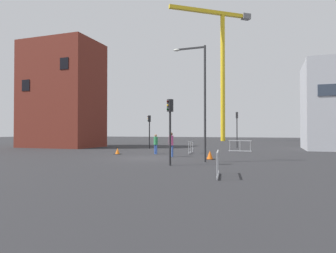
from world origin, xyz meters
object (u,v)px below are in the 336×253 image
streetlamp_tall (201,92)px  traffic_cone_striped (210,155)px  traffic_light_island (149,126)px  traffic_light_near (237,124)px  traffic_cone_orange (117,151)px  pedestrian_walking (171,143)px  construction_crane (221,56)px  pedestrian_waiting (156,143)px  traffic_light_corner (170,121)px

streetlamp_tall → traffic_cone_striped: (0.21, 1.82, -4.08)m
traffic_light_island → traffic_cone_striped: (8.79, -10.35, -2.20)m
traffic_light_near → traffic_cone_orange: 15.78m
pedestrian_walking → traffic_cone_striped: bearing=-19.3°
construction_crane → pedestrian_waiting: 40.33m
construction_crane → traffic_light_island: size_ratio=7.16×
streetlamp_tall → traffic_cone_orange: streetlamp_tall is taller
construction_crane → traffic_light_corner: (4.28, -44.51, -14.61)m
traffic_light_near → traffic_light_island: bearing=-151.3°
traffic_light_island → pedestrian_waiting: (3.55, -7.08, -1.51)m
construction_crane → traffic_light_near: bearing=-76.8°
streetlamp_tall → traffic_cone_orange: size_ratio=13.96×
traffic_light_corner → traffic_cone_striped: (1.41, 4.30, -2.23)m
pedestrian_waiting → traffic_cone_striped: size_ratio=2.76×
traffic_light_corner → traffic_cone_orange: bearing=136.8°
traffic_light_island → pedestrian_waiting: traffic_light_island is taller
pedestrian_walking → pedestrian_waiting: size_ratio=1.10×
streetlamp_tall → traffic_light_island: bearing=125.2°
pedestrian_walking → traffic_cone_striped: pedestrian_walking is taller
traffic_cone_orange → traffic_light_island: bearing=93.9°
pedestrian_walking → traffic_cone_striped: size_ratio=3.02×
traffic_light_island → traffic_cone_striped: size_ratio=6.05×
pedestrian_waiting → traffic_cone_orange: size_ratio=3.19×
streetlamp_tall → pedestrian_waiting: bearing=134.7°
traffic_light_island → streetlamp_tall: bearing=-54.8°
construction_crane → traffic_light_near: (5.83, -24.97, -14.35)m
traffic_light_corner → traffic_cone_orange: 9.65m
pedestrian_waiting → traffic_cone_orange: 3.28m
traffic_light_near → pedestrian_waiting: bearing=-114.2°
streetlamp_tall → pedestrian_walking: 5.29m
construction_crane → traffic_light_corner: size_ratio=7.07×
traffic_light_near → pedestrian_waiting: traffic_light_near is taller
pedestrian_waiting → traffic_cone_orange: bearing=-159.0°
traffic_light_corner → traffic_cone_orange: traffic_light_corner is taller
construction_crane → pedestrian_walking: construction_crane is taller
traffic_light_island → pedestrian_waiting: bearing=-63.4°
traffic_light_corner → pedestrian_walking: 5.86m
pedestrian_walking → construction_crane: bearing=93.7°
streetlamp_tall → traffic_light_island: size_ratio=1.99×
construction_crane → streetlamp_tall: bearing=-82.6°
traffic_light_island → traffic_light_corner: 16.41m
traffic_light_corner → pedestrian_waiting: traffic_light_corner is taller
construction_crane → traffic_light_near: 29.38m
traffic_light_corner → pedestrian_waiting: (-3.84, 7.57, -1.54)m
construction_crane → traffic_light_corner: bearing=-84.5°
traffic_light_island → traffic_light_corner: bearing=-63.2°
traffic_light_near → pedestrian_walking: 14.62m
traffic_light_near → pedestrian_walking: bearing=-103.1°
streetlamp_tall → construction_crane: bearing=97.4°
traffic_light_near → pedestrian_walking: size_ratio=2.27×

